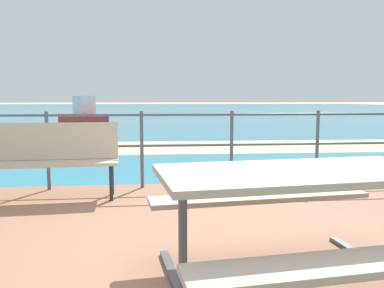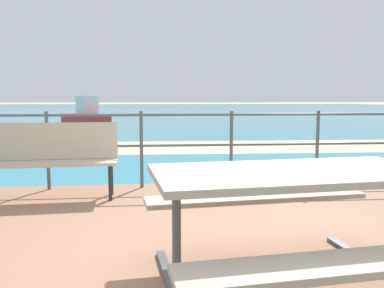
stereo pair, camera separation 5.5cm
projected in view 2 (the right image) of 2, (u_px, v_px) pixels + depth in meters
The scene contains 8 objects.
ground_plane at pixel (214, 267), 2.87m from camera, with size 240.00×240.00×0.00m, color tan.
patio_paving at pixel (214, 263), 2.87m from camera, with size 6.40×5.20×0.06m, color #996B51.
sea_water at pixel (158, 110), 42.43m from camera, with size 90.00×90.00×0.01m, color teal.
beach_strip at pixel (171, 147), 9.90m from camera, with size 54.00×2.65×0.01m, color beige.
picnic_table at pixel (294, 199), 2.32m from camera, with size 1.79×1.64×0.75m.
park_bench at pixel (41, 154), 4.57m from camera, with size 1.76×0.52×0.88m.
railing_fence at pixel (187, 139), 5.17m from camera, with size 5.94×0.04×1.00m.
boat_mid at pixel (85, 117), 17.22m from camera, with size 2.53×3.23×1.32m.
Camera 2 is at (-0.42, -2.73, 1.22)m, focal length 37.06 mm.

